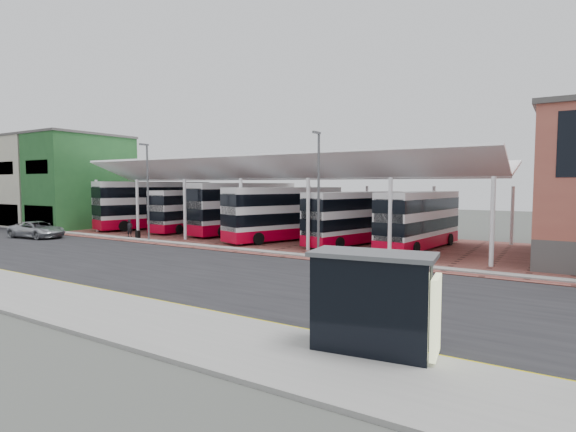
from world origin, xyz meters
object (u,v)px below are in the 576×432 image
bus_3 (284,214)px  bus_5 (419,220)px  bus_shelter (381,293)px  pedestrian (130,228)px  bus_1 (193,211)px  bus_0 (154,205)px  silver_car (37,230)px  bus_4 (355,218)px  bus_2 (243,208)px

bus_3 → bus_5: bearing=26.2°
bus_shelter → pedestrian: bearing=145.0°
bus_1 → pedestrian: size_ratio=6.44×
pedestrian → bus_3: bearing=-68.1°
bus_5 → bus_0: bearing=-173.7°
bus_5 → silver_car: bearing=-153.3°
bus_3 → bus_5: size_ratio=1.07×
bus_1 → silver_car: (-7.58, -11.64, -1.35)m
bus_5 → bus_shelter: 21.92m
bus_3 → bus_1: bearing=-167.3°
bus_0 → silver_car: size_ratio=2.34×
bus_4 → pedestrian: size_ratio=6.56×
silver_car → bus_shelter: (35.58, -10.47, 1.10)m
bus_2 → bus_shelter: bearing=-35.4°
bus_3 → pedestrian: bearing=-137.0°
bus_0 → silver_car: bearing=-84.0°
bus_0 → pedestrian: bearing=-39.7°
silver_car → bus_shelter: 37.10m
bus_3 → bus_5: (11.01, 1.01, -0.15)m
silver_car → bus_1: bearing=-39.8°
bus_5 → bus_shelter: bearing=-69.8°
bus_5 → bus_shelter: (4.94, -21.36, -0.27)m
bus_0 → bus_5: 28.39m
bus_4 → bus_5: size_ratio=0.99×
pedestrian → bus_1: bearing=-7.9°
bus_3 → pedestrian: 14.11m
bus_1 → silver_car: 13.95m
bus_1 → bus_2: bearing=6.0°
bus_0 → silver_car: 11.68m
bus_5 → pedestrian: bearing=-158.2°
bus_0 → bus_3: (17.37, -1.44, -0.26)m
bus_2 → bus_shelter: (22.12, -22.81, -0.60)m
bus_2 → bus_3: (6.17, -2.46, -0.19)m
bus_4 → silver_car: bearing=-141.9°
bus_4 → bus_5: bus_5 is taller
bus_1 → bus_4: bearing=-3.4°
bus_2 → bus_4: (12.16, -1.51, -0.36)m
bus_0 → bus_5: size_ratio=1.20×
bus_3 → pedestrian: (-13.02, -5.26, -1.43)m
bus_1 → bus_4: bus_1 is taller
bus_1 → bus_2: bus_2 is taller
bus_shelter → bus_5: bearing=95.5°
bus_3 → bus_0: bearing=-163.7°
bus_3 → bus_4: (5.98, 0.95, -0.17)m
bus_5 → bus_3: bearing=-167.6°
bus_4 → silver_car: size_ratio=1.93×
silver_car → bus_0: bearing=-18.0°
bus_4 → bus_3: bearing=-155.8°
bus_4 → bus_shelter: size_ratio=2.83×
bus_5 → bus_shelter: size_ratio=2.86×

